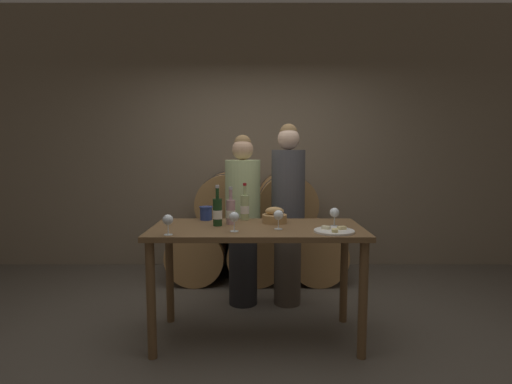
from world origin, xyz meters
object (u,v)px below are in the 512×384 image
at_px(wine_bottle_white, 244,207).
at_px(wine_bottle_red, 217,212).
at_px(bread_basket, 274,217).
at_px(wine_glass_right, 334,213).
at_px(blue_crock, 205,213).
at_px(person_left, 242,219).
at_px(cheese_plate, 333,231).
at_px(wine_glass_center, 278,216).
at_px(wine_glass_left, 233,217).
at_px(person_right, 287,212).
at_px(wine_glass_far_left, 167,220).
at_px(tasting_table, 256,242).
at_px(wine_bottle_rose, 230,211).

bearing_deg(wine_bottle_white, wine_bottle_red, -128.08).
relative_size(bread_basket, wine_glass_right, 1.38).
bearing_deg(wine_bottle_white, blue_crock, -179.02).
height_order(person_left, bread_basket, person_left).
bearing_deg(bread_basket, wine_bottle_red, -164.38).
height_order(cheese_plate, wine_glass_center, wine_glass_center).
relative_size(person_left, wine_glass_left, 11.18).
bearing_deg(wine_glass_left, person_right, 62.56).
distance_m(wine_glass_far_left, wine_glass_right, 1.24).
xyz_separation_m(person_right, bread_basket, (-0.15, -0.53, 0.05)).
xyz_separation_m(tasting_table, wine_bottle_white, (-0.10, 0.30, 0.23)).
bearing_deg(wine_bottle_red, cheese_plate, -15.23).
xyz_separation_m(person_right, wine_bottle_red, (-0.59, -0.66, 0.11)).
relative_size(person_left, bread_basket, 8.12).
height_order(person_left, cheese_plate, person_left).
xyz_separation_m(wine_bottle_red, wine_bottle_white, (0.20, 0.26, -0.00)).
relative_size(person_left, wine_glass_far_left, 11.18).
distance_m(wine_bottle_white, wine_glass_left, 0.48).
bearing_deg(person_right, blue_crock, -150.42).
height_order(wine_bottle_white, wine_glass_far_left, wine_bottle_white).
bearing_deg(wine_bottle_white, tasting_table, -71.60).
height_order(blue_crock, cheese_plate, blue_crock).
height_order(person_right, wine_glass_far_left, person_right).
xyz_separation_m(blue_crock, wine_glass_right, (1.01, -0.27, 0.04)).
bearing_deg(wine_bottle_red, blue_crock, 115.41).
height_order(person_right, wine_bottle_rose, person_right).
bearing_deg(person_left, cheese_plate, -52.65).
height_order(person_right, cheese_plate, person_right).
distance_m(person_right, wine_bottle_white, 0.57).
relative_size(wine_bottle_white, blue_crock, 2.74).
relative_size(cheese_plate, wine_glass_center, 2.01).
bearing_deg(wine_bottle_red, wine_glass_right, -1.41).
distance_m(blue_crock, wine_glass_center, 0.70).
xyz_separation_m(tasting_table, wine_glass_right, (0.59, 0.02, 0.22)).
bearing_deg(wine_bottle_red, wine_glass_left, -57.21).
bearing_deg(tasting_table, wine_glass_left, -133.22).
distance_m(cheese_plate, wine_glass_center, 0.41).
relative_size(blue_crock, wine_glass_right, 0.78).
xyz_separation_m(wine_glass_far_left, wine_glass_center, (0.77, 0.20, 0.00)).
height_order(wine_bottle_rose, wine_glass_center, wine_bottle_rose).
bearing_deg(bread_basket, person_left, 116.91).
height_order(person_left, wine_glass_left, person_left).
relative_size(person_left, wine_bottle_rose, 5.43).
distance_m(person_right, cheese_plate, 0.93).
relative_size(tasting_table, wine_bottle_red, 5.10).
height_order(person_right, wine_glass_center, person_right).
bearing_deg(wine_bottle_red, person_left, 75.29).
bearing_deg(wine_glass_center, wine_glass_right, 14.63).
bearing_deg(person_left, blue_crock, -125.85).
relative_size(person_left, wine_bottle_white, 5.20).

